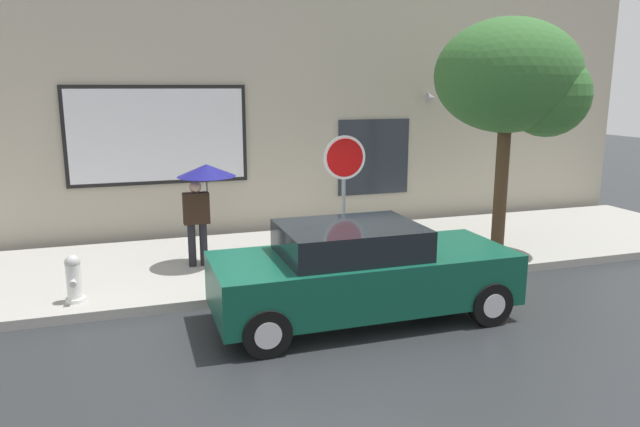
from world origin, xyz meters
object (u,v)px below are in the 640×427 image
(fire_hydrant, at_px, (74,279))
(pedestrian_with_umbrella, at_px, (203,184))
(street_tree, at_px, (516,81))
(stop_sign, at_px, (344,176))
(parked_car, at_px, (361,272))

(fire_hydrant, xyz_separation_m, pedestrian_with_umbrella, (2.15, 1.28, 1.14))
(street_tree, height_order, stop_sign, street_tree)
(fire_hydrant, bearing_deg, stop_sign, 3.14)
(parked_car, relative_size, street_tree, 0.98)
(stop_sign, bearing_deg, pedestrian_with_umbrella, 155.76)
(fire_hydrant, xyz_separation_m, stop_sign, (4.44, 0.24, 1.33))
(parked_car, bearing_deg, stop_sign, 77.23)
(parked_car, height_order, fire_hydrant, parked_car)
(parked_car, xyz_separation_m, street_tree, (3.95, 2.09, 2.75))
(pedestrian_with_umbrella, height_order, stop_sign, stop_sign)
(fire_hydrant, bearing_deg, pedestrian_with_umbrella, 30.72)
(fire_hydrant, relative_size, stop_sign, 0.31)
(parked_car, distance_m, fire_hydrant, 4.34)
(parked_car, xyz_separation_m, fire_hydrant, (-4.02, 1.63, -0.20))
(pedestrian_with_umbrella, distance_m, street_tree, 6.15)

